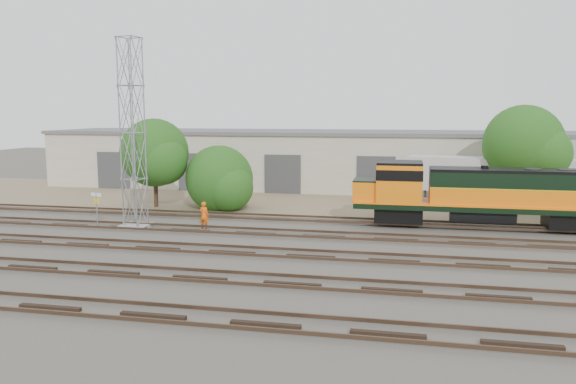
% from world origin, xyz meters
% --- Properties ---
extents(ground, '(140.00, 140.00, 0.00)m').
position_xyz_m(ground, '(0.00, 0.00, 0.00)').
color(ground, '#47423A').
rests_on(ground, ground).
extents(dirt_strip, '(80.00, 16.00, 0.02)m').
position_xyz_m(dirt_strip, '(0.00, 15.00, 0.01)').
color(dirt_strip, '#726047').
rests_on(dirt_strip, ground).
extents(tracks, '(80.00, 20.40, 0.28)m').
position_xyz_m(tracks, '(0.00, -3.00, 0.08)').
color(tracks, black).
rests_on(tracks, ground).
extents(warehouse, '(58.40, 10.40, 5.30)m').
position_xyz_m(warehouse, '(0.04, 22.98, 2.65)').
color(warehouse, beige).
rests_on(warehouse, ground).
extents(locomotive, '(15.55, 2.73, 3.74)m').
position_xyz_m(locomotive, '(8.79, 6.00, 2.17)').
color(locomotive, black).
rests_on(locomotive, tracks).
extents(signal_tower, '(1.68, 1.68, 11.42)m').
position_xyz_m(signal_tower, '(-11.74, 2.02, 5.55)').
color(signal_tower, gray).
rests_on(signal_tower, ground).
extents(sign_post, '(0.85, 0.33, 2.17)m').
position_xyz_m(sign_post, '(-14.16, 1.70, 1.52)').
color(sign_post, gray).
rests_on(sign_post, ground).
extents(worker, '(0.67, 0.51, 1.66)m').
position_xyz_m(worker, '(-7.51, 2.58, 0.83)').
color(worker, '#F95D0D').
rests_on(worker, ground).
extents(semi_trailer, '(12.29, 4.88, 3.71)m').
position_xyz_m(semi_trailer, '(10.94, 13.91, 2.33)').
color(semi_trailer, silver).
rests_on(semi_trailer, ground).
extents(dumpster_blue, '(1.95, 1.88, 1.50)m').
position_xyz_m(dumpster_blue, '(15.94, 18.22, 0.75)').
color(dumpster_blue, navy).
rests_on(dumpster_blue, ground).
extents(tree_west, '(5.29, 5.04, 6.59)m').
position_xyz_m(tree_west, '(-13.52, 9.06, 3.94)').
color(tree_west, '#382619').
rests_on(tree_west, ground).
extents(tree_mid, '(5.19, 4.94, 4.94)m').
position_xyz_m(tree_mid, '(-8.68, 9.50, 2.05)').
color(tree_mid, '#382619').
rests_on(tree_mid, ground).
extents(tree_east, '(5.89, 5.61, 7.57)m').
position_xyz_m(tree_east, '(12.83, 13.05, 4.62)').
color(tree_east, '#382619').
rests_on(tree_east, ground).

